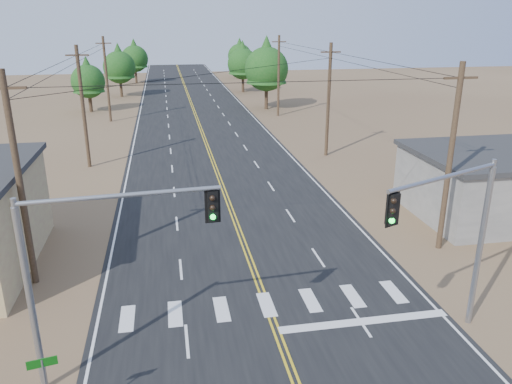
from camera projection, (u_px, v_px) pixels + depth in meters
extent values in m
cube|color=black|center=(215.00, 167.00, 42.44)|extent=(15.00, 200.00, 0.02)
cylinder|color=#4C3826|center=(20.00, 183.00, 22.29)|extent=(0.30, 0.30, 10.00)
cube|color=#4C3826|center=(4.00, 88.00, 20.91)|extent=(1.80, 0.12, 0.12)
cylinder|color=#4C3826|center=(83.00, 108.00, 40.86)|extent=(0.30, 0.30, 10.00)
cube|color=#4C3826|center=(77.00, 55.00, 39.47)|extent=(1.80, 0.12, 0.12)
cylinder|color=#4C3826|center=(107.00, 80.00, 59.43)|extent=(0.30, 0.30, 10.00)
cube|color=#4C3826|center=(103.00, 43.00, 58.04)|extent=(1.80, 0.12, 0.12)
cylinder|color=#4C3826|center=(450.00, 160.00, 25.87)|extent=(0.30, 0.30, 10.00)
cube|color=#4C3826|center=(461.00, 78.00, 24.48)|extent=(1.80, 0.12, 0.12)
cylinder|color=#4C3826|center=(328.00, 101.00, 44.44)|extent=(0.30, 0.30, 10.00)
cube|color=#4C3826|center=(331.00, 52.00, 43.05)|extent=(1.80, 0.12, 0.12)
cylinder|color=#4C3826|center=(279.00, 76.00, 63.01)|extent=(0.30, 0.30, 10.00)
cube|color=#4C3826|center=(279.00, 42.00, 61.62)|extent=(1.80, 0.12, 0.12)
cylinder|color=gray|center=(31.00, 304.00, 15.99)|extent=(0.23, 0.23, 6.64)
cylinder|color=gray|center=(14.00, 207.00, 14.90)|extent=(0.17, 0.17, 0.57)
cylinder|color=gray|center=(122.00, 195.00, 15.60)|extent=(6.26, 0.59, 0.15)
cube|color=black|center=(213.00, 206.00, 16.47)|extent=(0.35, 0.31, 1.04)
sphere|color=black|center=(212.00, 198.00, 16.20)|extent=(0.19, 0.19, 0.19)
sphere|color=black|center=(213.00, 208.00, 16.31)|extent=(0.19, 0.19, 0.19)
sphere|color=#0CE533|center=(213.00, 217.00, 16.42)|extent=(0.19, 0.19, 0.19)
cylinder|color=gray|center=(480.00, 249.00, 19.67)|extent=(0.23, 0.23, 6.74)
cylinder|color=gray|center=(493.00, 167.00, 18.56)|extent=(0.17, 0.17, 0.58)
cylinder|color=gray|center=(445.00, 177.00, 17.05)|extent=(5.26, 2.37, 0.15)
cube|color=black|center=(393.00, 209.00, 15.93)|extent=(0.42, 0.40, 1.06)
sphere|color=black|center=(394.00, 201.00, 15.66)|extent=(0.19, 0.19, 0.19)
sphere|color=black|center=(393.00, 211.00, 15.77)|extent=(0.19, 0.19, 0.19)
sphere|color=#0CE533|center=(392.00, 221.00, 15.89)|extent=(0.19, 0.19, 0.19)
cube|color=#0B510D|center=(42.00, 363.00, 14.24)|extent=(0.83, 0.19, 0.28)
cylinder|color=#3F2D1E|center=(90.00, 102.00, 66.89)|extent=(0.47, 0.47, 2.64)
cone|color=#174E16|center=(87.00, 74.00, 65.68)|extent=(4.11, 4.11, 4.70)
sphere|color=#174E16|center=(88.00, 81.00, 65.99)|extent=(4.41, 4.41, 4.41)
cylinder|color=#3F2D1E|center=(121.00, 87.00, 79.74)|extent=(0.43, 0.43, 3.02)
cone|color=#174E16|center=(119.00, 60.00, 78.36)|extent=(4.69, 4.69, 5.37)
sphere|color=#174E16|center=(119.00, 67.00, 78.72)|extent=(5.03, 5.03, 5.03)
cylinder|color=#3F2D1E|center=(136.00, 75.00, 96.33)|extent=(0.43, 0.43, 3.02)
cone|color=#174E16|center=(134.00, 53.00, 94.95)|extent=(4.69, 4.69, 5.36)
sphere|color=#174E16|center=(135.00, 59.00, 95.31)|extent=(5.03, 5.03, 5.03)
cylinder|color=#3F2D1E|center=(266.00, 96.00, 68.83)|extent=(0.48, 0.48, 3.55)
cone|color=#174E16|center=(267.00, 59.00, 67.21)|extent=(5.53, 5.53, 6.31)
sphere|color=#174E16|center=(266.00, 69.00, 67.63)|extent=(5.92, 5.92, 5.92)
cylinder|color=#3F2D1E|center=(243.00, 83.00, 84.71)|extent=(0.44, 0.44, 3.07)
cone|color=#174E16|center=(243.00, 57.00, 83.31)|extent=(4.78, 4.78, 5.46)
sphere|color=#174E16|center=(243.00, 64.00, 83.67)|extent=(5.12, 5.12, 5.12)
cylinder|color=#3F2D1E|center=(240.00, 71.00, 104.61)|extent=(0.45, 0.45, 2.96)
cone|color=#174E16|center=(240.00, 51.00, 103.26)|extent=(4.60, 4.60, 5.26)
sphere|color=#174E16|center=(240.00, 56.00, 103.61)|extent=(4.93, 4.93, 4.93)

